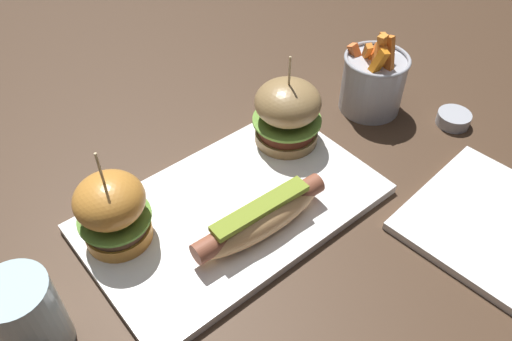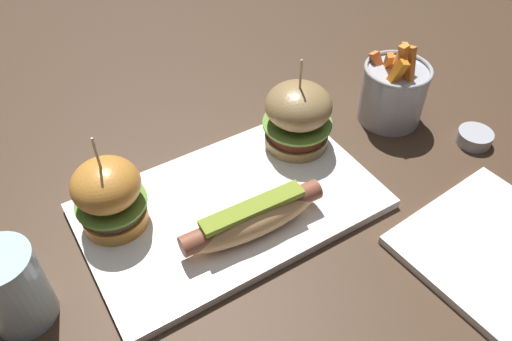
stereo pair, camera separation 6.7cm
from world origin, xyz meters
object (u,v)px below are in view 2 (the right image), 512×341
platter_main (231,206)px  sauce_ramekin (475,137)px  side_plate (502,254)px  water_glass (12,288)px  slider_left (109,195)px  fries_bucket (393,92)px  slider_right (298,116)px  hot_dog (254,218)px

platter_main → sauce_ramekin: (0.39, -0.08, 0.00)m
side_plate → water_glass: water_glass is taller
side_plate → water_glass: size_ratio=2.04×
slider_left → fries_bucket: bearing=-1.4°
slider_right → sauce_ramekin: size_ratio=2.72×
fries_bucket → side_plate: (-0.07, -0.29, -0.05)m
platter_main → slider_right: (0.15, 0.06, 0.06)m
slider_right → hot_dog: bearing=-142.2°
fries_bucket → platter_main: bearing=-173.1°
slider_left → slider_right: bearing=1.0°
slider_right → water_glass: 0.43m
slider_left → side_plate: 0.50m
sauce_ramekin → slider_left: bearing=166.4°
platter_main → water_glass: bearing=-177.0°
slider_left → platter_main: bearing=-19.1°
platter_main → fries_bucket: 0.33m
slider_right → fries_bucket: size_ratio=1.01×
slider_right → sauce_ramekin: bearing=-28.6°
hot_dog → slider_right: (0.14, 0.11, 0.03)m
platter_main → water_glass: 0.28m
water_glass → sauce_ramekin: bearing=-5.5°
slider_left → slider_right: 0.29m
slider_left → slider_right: size_ratio=0.99×
sauce_ramekin → water_glass: water_glass is taller
fries_bucket → water_glass: size_ratio=1.36×
side_plate → sauce_ramekin: bearing=50.1°
slider_left → sauce_ramekin: (0.54, -0.13, -0.05)m
platter_main → fries_bucket: fries_bucket is taller
hot_dog → side_plate: hot_dog is taller
fries_bucket → sauce_ramekin: size_ratio=2.70×
hot_dog → fries_bucket: bearing=16.6°
side_plate → water_glass: bearing=156.1°
platter_main → slider_left: size_ratio=2.75×
platter_main → water_glass: (-0.28, -0.01, 0.05)m
fries_bucket → water_glass: 0.60m
slider_right → slider_left: bearing=-179.0°
hot_dog → slider_right: slider_right is taller
slider_right → water_glass: size_ratio=1.37×
hot_dog → side_plate: size_ratio=0.90×
hot_dog → water_glass: bearing=171.5°
slider_right → sauce_ramekin: slider_right is taller
slider_left → fries_bucket: 0.46m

